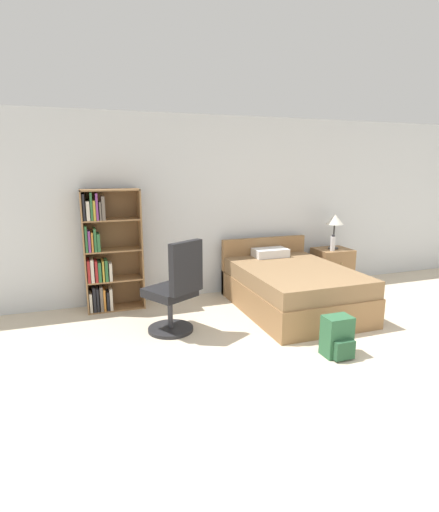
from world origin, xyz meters
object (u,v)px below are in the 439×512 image
bed (291,287)px  nightstand (332,268)px  office_chair (176,292)px  water_bottle (333,243)px  table_lamp (335,221)px  bookshelf (105,253)px  backpack_green (338,337)px

bed → nightstand: 1.32m
office_chair → water_bottle: size_ratio=4.41×
table_lamp → water_bottle: 0.37m
nightstand → water_bottle: size_ratio=2.46×
bed → office_chair: size_ratio=1.73×
bookshelf → office_chair: 1.31m
bed → table_lamp: table_lamp is taller
bookshelf → water_bottle: bearing=-3.8°
office_chair → nightstand: office_chair is taller
office_chair → nightstand: 2.96m
bed → water_bottle: bearing=29.0°
office_chair → backpack_green: 1.81m
bookshelf → water_bottle: 3.38m
bed → water_bottle: water_bottle is taller
office_chair → backpack_green: bearing=-38.0°
office_chair → table_lamp: 3.02m
bed → office_chair: 1.70m
table_lamp → nightstand: bearing=-121.8°
table_lamp → backpack_green: table_lamp is taller
table_lamp → backpack_green: 2.66m
bed → table_lamp: size_ratio=3.49×
office_chair → water_bottle: office_chair is taller
office_chair → nightstand: size_ratio=1.79×
nightstand → bookshelf: bearing=178.2°
nightstand → bed: bearing=-148.6°
table_lamp → bed: bearing=-148.3°
bed → bookshelf: bearing=161.3°
water_bottle → table_lamp: bearing=51.7°
backpack_green → water_bottle: bearing=56.9°
bed → nightstand: (1.13, 0.69, 0.01)m
water_bottle → backpack_green: 2.41m
table_lamp → water_bottle: table_lamp is taller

